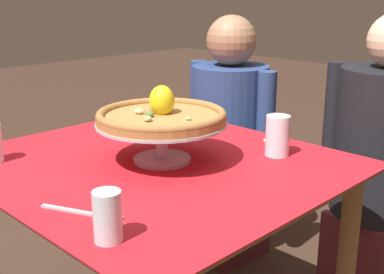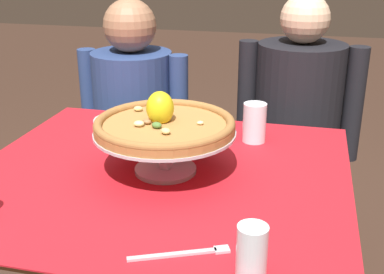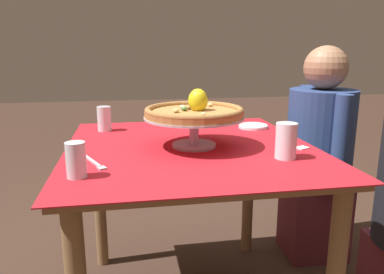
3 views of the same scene
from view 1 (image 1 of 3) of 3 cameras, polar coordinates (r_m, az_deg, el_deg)
dining_table at (r=1.58m, az=-4.12°, el=-6.78°), size 1.06×0.97×0.76m
pizza_stand at (r=1.50m, az=-3.46°, el=0.54°), size 0.39×0.39×0.12m
pizza at (r=1.49m, az=-3.50°, el=2.52°), size 0.39×0.39×0.11m
water_glass_back_right at (r=1.59m, az=9.70°, el=-0.16°), size 0.08×0.08×0.13m
water_glass_front_right at (r=1.06m, az=-9.57°, el=-9.22°), size 0.06×0.06×0.11m
side_plate at (r=1.97m, az=-1.67°, el=1.93°), size 0.14×0.14×0.02m
dinner_fork at (r=1.20m, az=-12.04°, el=-8.47°), size 0.20×0.10×0.01m
sugar_packet at (r=1.76m, az=8.90°, el=-0.27°), size 0.05×0.06×0.00m
diner_left at (r=2.35m, az=4.25°, el=-0.88°), size 0.51×0.37×1.16m
diner_right at (r=2.02m, az=20.62°, el=-4.32°), size 0.51×0.38×1.19m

